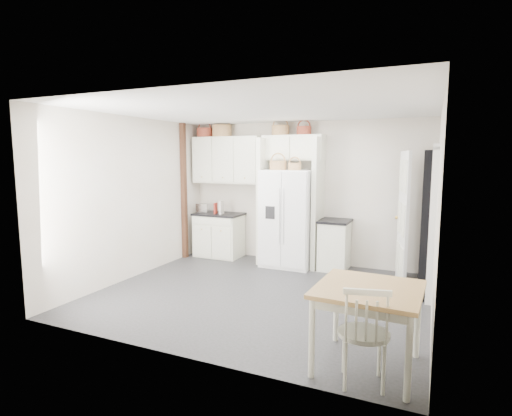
% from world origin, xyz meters
% --- Properties ---
extents(floor, '(4.50, 4.50, 0.00)m').
position_xyz_m(floor, '(0.00, 0.00, 0.00)').
color(floor, '#282829').
rests_on(floor, ground).
extents(ceiling, '(4.50, 4.50, 0.00)m').
position_xyz_m(ceiling, '(0.00, 0.00, 2.60)').
color(ceiling, white).
rests_on(ceiling, wall_back).
extents(wall_back, '(4.50, 0.00, 4.50)m').
position_xyz_m(wall_back, '(0.00, 2.00, 1.30)').
color(wall_back, beige).
rests_on(wall_back, floor).
extents(wall_left, '(0.00, 4.00, 4.00)m').
position_xyz_m(wall_left, '(-2.25, 0.00, 1.30)').
color(wall_left, beige).
rests_on(wall_left, floor).
extents(wall_right, '(0.00, 4.00, 4.00)m').
position_xyz_m(wall_right, '(2.25, 0.00, 1.30)').
color(wall_right, beige).
rests_on(wall_right, floor).
extents(refrigerator, '(0.90, 0.72, 1.73)m').
position_xyz_m(refrigerator, '(-0.15, 1.61, 0.87)').
color(refrigerator, white).
rests_on(refrigerator, floor).
extents(base_cab_left, '(0.89, 0.56, 0.83)m').
position_xyz_m(base_cab_left, '(-1.63, 1.70, 0.41)').
color(base_cab_left, white).
rests_on(base_cab_left, floor).
extents(base_cab_right, '(0.48, 0.57, 0.84)m').
position_xyz_m(base_cab_right, '(0.67, 1.70, 0.42)').
color(base_cab_right, white).
rests_on(base_cab_right, floor).
extents(dining_table, '(0.97, 0.97, 0.77)m').
position_xyz_m(dining_table, '(1.70, -1.45, 0.39)').
color(dining_table, olive).
rests_on(dining_table, floor).
extents(windsor_chair, '(0.52, 0.49, 0.90)m').
position_xyz_m(windsor_chair, '(1.71, -1.75, 0.45)').
color(windsor_chair, white).
rests_on(windsor_chair, floor).
extents(counter_left, '(0.93, 0.60, 0.04)m').
position_xyz_m(counter_left, '(-1.63, 1.70, 0.84)').
color(counter_left, black).
rests_on(counter_left, base_cab_left).
extents(counter_right, '(0.51, 0.61, 0.04)m').
position_xyz_m(counter_right, '(0.67, 1.70, 0.86)').
color(counter_right, black).
rests_on(counter_right, base_cab_right).
extents(toaster, '(0.26, 0.15, 0.18)m').
position_xyz_m(toaster, '(-1.98, 1.68, 0.95)').
color(toaster, silver).
rests_on(toaster, counter_left).
extents(cookbook_red, '(0.05, 0.14, 0.21)m').
position_xyz_m(cookbook_red, '(-1.66, 1.62, 0.97)').
color(cookbook_red, maroon).
rests_on(cookbook_red, counter_left).
extents(cookbook_cream, '(0.06, 0.18, 0.26)m').
position_xyz_m(cookbook_cream, '(-1.52, 1.62, 0.99)').
color(cookbook_cream, beige).
rests_on(cookbook_cream, counter_left).
extents(basket_upper_a, '(0.32, 0.32, 0.18)m').
position_xyz_m(basket_upper_a, '(-2.01, 1.83, 2.44)').
color(basket_upper_a, maroon).
rests_on(basket_upper_a, upper_cabinet).
extents(basket_upper_b, '(0.39, 0.39, 0.23)m').
position_xyz_m(basket_upper_b, '(-1.62, 1.83, 2.46)').
color(basket_upper_b, olive).
rests_on(basket_upper_b, upper_cabinet).
extents(basket_bridge_a, '(0.32, 0.32, 0.18)m').
position_xyz_m(basket_bridge_a, '(-0.40, 1.83, 2.44)').
color(basket_bridge_a, olive).
rests_on(basket_bridge_a, bridge_cabinet).
extents(basket_bridge_b, '(0.26, 0.26, 0.15)m').
position_xyz_m(basket_bridge_b, '(0.04, 1.83, 2.42)').
color(basket_bridge_b, maroon).
rests_on(basket_bridge_b, bridge_cabinet).
extents(basket_fridge_a, '(0.30, 0.30, 0.16)m').
position_xyz_m(basket_fridge_a, '(-0.32, 1.51, 1.82)').
color(basket_fridge_a, olive).
rests_on(basket_fridge_a, refrigerator).
extents(basket_fridge_b, '(0.23, 0.23, 0.12)m').
position_xyz_m(basket_fridge_b, '(-0.02, 1.51, 1.80)').
color(basket_fridge_b, olive).
rests_on(basket_fridge_b, refrigerator).
extents(upper_cabinet, '(1.40, 0.34, 0.90)m').
position_xyz_m(upper_cabinet, '(-1.50, 1.83, 1.90)').
color(upper_cabinet, white).
rests_on(upper_cabinet, wall_back).
extents(bridge_cabinet, '(1.12, 0.34, 0.45)m').
position_xyz_m(bridge_cabinet, '(-0.15, 1.83, 2.12)').
color(bridge_cabinet, white).
rests_on(bridge_cabinet, wall_back).
extents(fridge_panel_left, '(0.08, 0.60, 2.30)m').
position_xyz_m(fridge_panel_left, '(-0.66, 1.70, 1.15)').
color(fridge_panel_left, white).
rests_on(fridge_panel_left, floor).
extents(fridge_panel_right, '(0.08, 0.60, 2.30)m').
position_xyz_m(fridge_panel_right, '(0.36, 1.70, 1.15)').
color(fridge_panel_right, white).
rests_on(fridge_panel_right, floor).
extents(trim_post, '(0.09, 0.09, 2.60)m').
position_xyz_m(trim_post, '(-2.20, 1.35, 1.30)').
color(trim_post, '#3C1D10').
rests_on(trim_post, floor).
extents(doorway_void, '(0.18, 0.85, 2.05)m').
position_xyz_m(doorway_void, '(2.16, 1.00, 1.02)').
color(doorway_void, black).
rests_on(doorway_void, floor).
extents(door_slab, '(0.21, 0.79, 2.05)m').
position_xyz_m(door_slab, '(1.80, 1.33, 1.02)').
color(door_slab, white).
rests_on(door_slab, floor).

